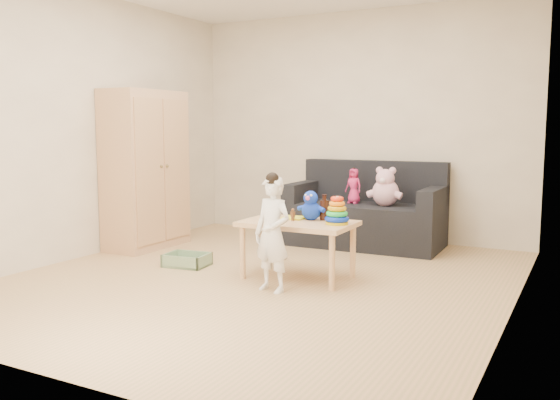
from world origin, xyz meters
The scene contains 13 objects.
room centered at (0.00, 0.00, 1.30)m, with size 4.50×4.50×4.50m.
wardrobe centered at (-1.76, 0.61, 0.83)m, with size 0.46×0.92×1.66m, color tan.
sofa centered at (0.28, 1.77, 0.23)m, with size 1.63×0.82×0.46m, color black.
play_table centered at (0.27, 0.17, 0.25)m, with size 0.93×0.59×0.49m, color #E1B07B.
storage_bin centered at (-0.84, 0.08, 0.06)m, with size 0.39×0.29×0.12m, color gray, non-canonical shape.
toddler centered at (0.27, -0.29, 0.44)m, with size 0.33×0.22×0.88m, color white.
pink_bear centered at (0.53, 1.71, 0.63)m, with size 0.30×0.26×0.35m, color #F0B1C6, non-canonical shape.
doll centered at (0.16, 1.75, 0.64)m, with size 0.19×0.13×0.37m, color #D52865.
ring_stacker centered at (0.61, 0.18, 0.58)m, with size 0.20×0.20×0.23m.
brown_bottle centered at (0.43, 0.34, 0.58)m, with size 0.08×0.08×0.22m.
blue_plush centered at (0.33, 0.29, 0.62)m, with size 0.21×0.17×0.26m, color blue, non-canonical shape.
wooden_figure centered at (0.22, 0.17, 0.54)m, with size 0.04×0.04×0.11m, color brown, non-canonical shape.
yellow_book centered at (0.17, 0.29, 0.50)m, with size 0.18×0.18×0.01m, color yellow.
Camera 1 is at (2.44, -4.26, 1.27)m, focal length 38.00 mm.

